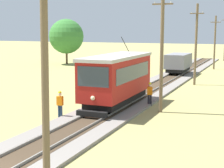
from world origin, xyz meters
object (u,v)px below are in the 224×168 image
at_px(freight_car, 178,63).
at_px(utility_pole_far, 215,42).
at_px(second_worker, 150,93).
at_px(utility_pole_near_tram, 162,50).
at_px(red_tram, 117,78).
at_px(tree_left_near, 66,36).
at_px(track_worker, 60,103).
at_px(utility_pole_foreground, 45,84).
at_px(utility_pole_mid, 196,44).

relative_size(freight_car, utility_pole_far, 0.70).
xyz_separation_m(utility_pole_far, second_worker, (-1.25, -27.46, -2.84)).
distance_m(freight_car, utility_pole_near_tram, 20.90).
xyz_separation_m(utility_pole_near_tram, second_worker, (-1.25, 1.58, -3.25)).
bearing_deg(red_tram, freight_car, 90.01).
xyz_separation_m(freight_car, tree_left_near, (-19.63, 7.09, 2.89)).
bearing_deg(utility_pole_near_tram, track_worker, -142.34).
distance_m(utility_pole_near_tram, track_worker, 7.61).
relative_size(track_worker, second_worker, 1.00).
distance_m(utility_pole_far, second_worker, 27.63).
height_order(second_worker, tree_left_near, tree_left_near).
bearing_deg(red_tram, utility_pole_foreground, -77.28).
relative_size(utility_pole_foreground, track_worker, 4.30).
bearing_deg(utility_pole_near_tram, second_worker, 128.40).
distance_m(freight_car, utility_pole_foreground, 34.97).
bearing_deg(utility_pole_near_tram, utility_pole_foreground, -90.00).
relative_size(utility_pole_mid, track_worker, 4.57).
height_order(freight_car, utility_pole_foreground, utility_pole_foreground).
xyz_separation_m(red_tram, utility_pole_far, (3.22, 29.03, 1.64)).
relative_size(utility_pole_near_tram, utility_pole_far, 1.11).
bearing_deg(utility_pole_foreground, utility_pole_far, 90.00).
distance_m(track_worker, second_worker, 7.14).
height_order(freight_car, track_worker, freight_car).
bearing_deg(track_worker, utility_pole_near_tram, 125.66).
bearing_deg(utility_pole_far, tree_left_near, -176.33).
xyz_separation_m(utility_pole_foreground, utility_pole_far, (0.00, 43.31, -0.11)).
bearing_deg(utility_pole_far, utility_pole_foreground, -90.00).
bearing_deg(utility_pole_near_tram, tree_left_near, 129.66).
distance_m(freight_car, track_worker, 24.78).
distance_m(utility_pole_mid, second_worker, 12.35).
height_order(utility_pole_mid, tree_left_near, utility_pole_mid).
relative_size(utility_pole_mid, utility_pole_far, 1.09).
relative_size(red_tram, utility_pole_near_tram, 1.03).
xyz_separation_m(freight_car, utility_pole_mid, (3.23, -7.02, 2.62)).
bearing_deg(utility_pole_mid, utility_pole_far, 90.00).
bearing_deg(freight_car, second_worker, -84.03).
bearing_deg(track_worker, second_worker, 142.05).
xyz_separation_m(freight_car, utility_pole_near_tram, (3.23, -20.47, 2.67)).
xyz_separation_m(freight_car, utility_pole_far, (3.23, 8.56, 2.27)).
bearing_deg(freight_car, utility_pole_foreground, -84.69).
height_order(utility_pole_mid, utility_pole_far, utility_pole_mid).
xyz_separation_m(utility_pole_foreground, utility_pole_near_tram, (0.00, 14.27, 0.30)).
relative_size(red_tram, utility_pole_mid, 1.05).
bearing_deg(utility_pole_foreground, red_tram, 102.72).
relative_size(utility_pole_foreground, utility_pole_far, 1.03).
bearing_deg(track_worker, utility_pole_foreground, 26.42).
bearing_deg(utility_pole_far, utility_pole_mid, -90.00).
relative_size(freight_car, utility_pole_mid, 0.64).
distance_m(utility_pole_near_tram, second_worker, 3.82).
relative_size(utility_pole_near_tram, track_worker, 4.63).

